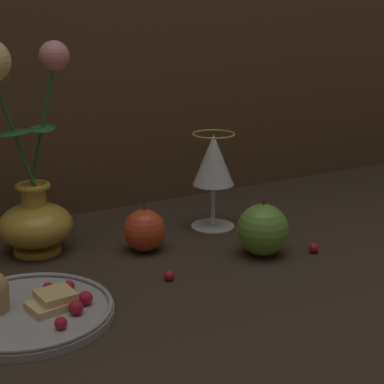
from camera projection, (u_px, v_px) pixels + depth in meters
ground_plane at (138, 261)px, 0.98m from camera, size 2.40×2.40×0.00m
vase at (29, 185)px, 0.99m from camera, size 0.16×0.12×0.33m
plate_with_pastries at (25, 309)px, 0.81m from camera, size 0.22×0.22×0.06m
wine_glass at (213, 164)px, 1.10m from camera, size 0.08×0.08×0.17m
apple_beside_vase at (145, 230)px, 1.02m from camera, size 0.07×0.07×0.08m
apple_near_glass at (263, 230)px, 1.00m from camera, size 0.08×0.08×0.09m
berry_near_plate at (252, 219)px, 1.15m from camera, size 0.02×0.02×0.02m
berry_front_center at (314, 248)px, 1.02m from camera, size 0.02×0.02×0.02m
berry_by_glass_stem at (258, 231)px, 1.09m from camera, size 0.02×0.02×0.02m
berry_under_candlestick at (169, 276)px, 0.91m from camera, size 0.01×0.01×0.01m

